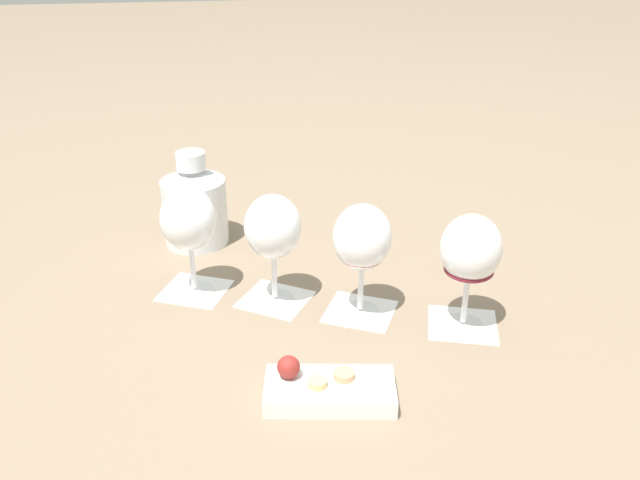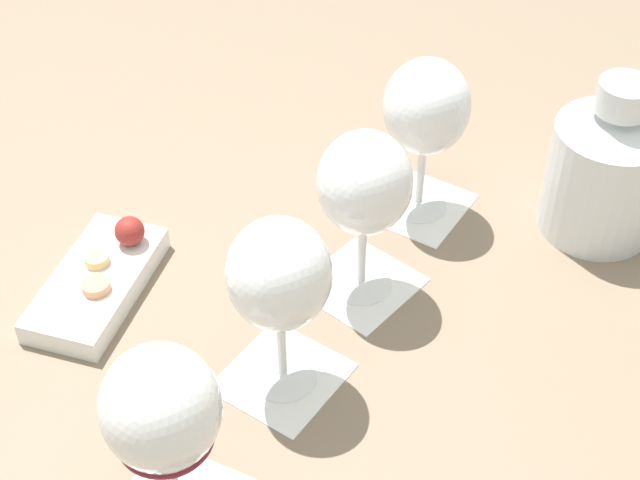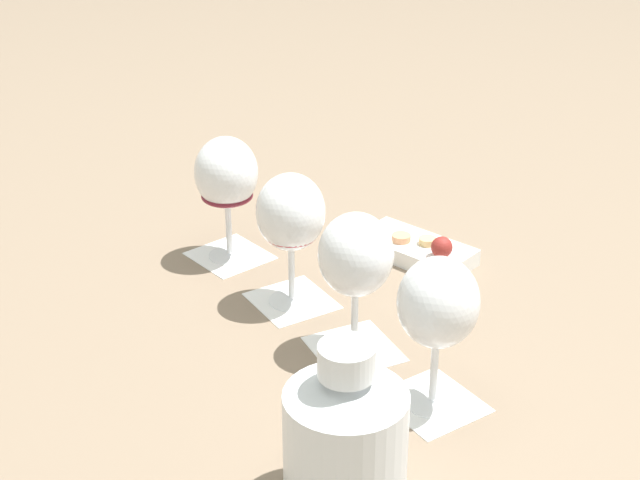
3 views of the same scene
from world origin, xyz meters
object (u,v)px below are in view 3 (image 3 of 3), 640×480
(wine_glass_3, at_px, (226,177))
(snack_dish, at_px, (417,249))
(wine_glass_0, at_px, (438,309))
(wine_glass_1, at_px, (356,261))
(wine_glass_2, at_px, (291,218))
(ceramic_vase, at_px, (345,436))

(wine_glass_3, xyz_separation_m, snack_dish, (-0.23, -0.14, -0.11))
(wine_glass_0, relative_size, snack_dish, 1.01)
(wine_glass_1, distance_m, wine_glass_2, 0.14)
(snack_dish, bearing_deg, wine_glass_2, 66.46)
(wine_glass_2, relative_size, ceramic_vase, 1.01)
(wine_glass_2, bearing_deg, wine_glass_1, 155.88)
(wine_glass_1, distance_m, ceramic_vase, 0.27)
(wine_glass_2, distance_m, snack_dish, 0.24)
(wine_glass_2, height_order, ceramic_vase, wine_glass_2)
(wine_glass_0, distance_m, wine_glass_1, 0.14)
(snack_dish, bearing_deg, ceramic_vase, 108.88)
(wine_glass_0, distance_m, wine_glass_2, 0.28)
(wine_glass_2, relative_size, wine_glass_3, 1.00)
(wine_glass_2, relative_size, snack_dish, 1.01)
(wine_glass_3, bearing_deg, ceramic_vase, 138.50)
(wine_glass_1, bearing_deg, wine_glass_3, -23.26)
(wine_glass_1, xyz_separation_m, snack_dish, (0.04, -0.26, -0.11))
(snack_dish, bearing_deg, wine_glass_1, 99.48)
(wine_glass_1, height_order, ceramic_vase, wine_glass_1)
(wine_glass_0, relative_size, wine_glass_2, 1.00)
(ceramic_vase, bearing_deg, wine_glass_0, -91.19)
(wine_glass_0, distance_m, ceramic_vase, 0.19)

